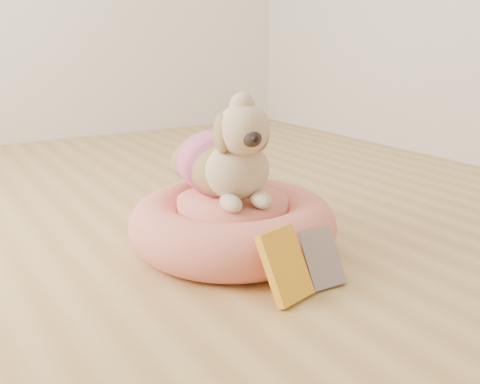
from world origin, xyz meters
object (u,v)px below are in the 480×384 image
dog (226,142)px  book_white (321,258)px  book_yellow (285,265)px  pet_bed (233,224)px

dog → book_white: size_ratio=2.80×
book_yellow → pet_bed: bearing=66.5°
pet_bed → book_white: (0.08, -0.39, -0.01)m
book_white → dog: bearing=103.9°
dog → book_white: bearing=-68.8°
dog → book_yellow: bearing=-88.8°
pet_bed → book_yellow: 0.41m
dog → book_yellow: size_ratio=2.45×
pet_bed → book_yellow: bearing=-99.5°
dog → book_white: dog is taller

